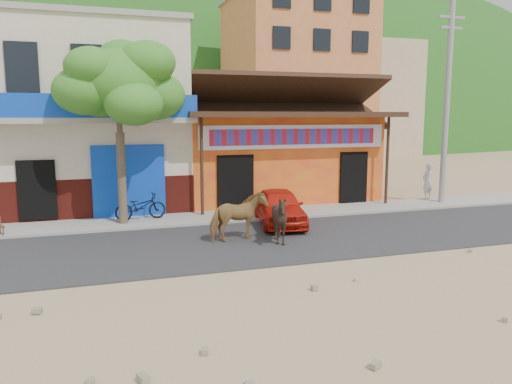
% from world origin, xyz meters
% --- Properties ---
extents(ground, '(120.00, 120.00, 0.00)m').
position_xyz_m(ground, '(0.00, 0.00, 0.00)').
color(ground, '#9E825B').
rests_on(ground, ground).
extents(road, '(60.00, 5.00, 0.04)m').
position_xyz_m(road, '(0.00, 2.50, 0.02)').
color(road, '#28282B').
rests_on(road, ground).
extents(sidewalk, '(60.00, 2.00, 0.12)m').
position_xyz_m(sidewalk, '(0.00, 6.00, 0.06)').
color(sidewalk, gray).
rests_on(sidewalk, ground).
extents(dance_club, '(8.00, 6.00, 3.60)m').
position_xyz_m(dance_club, '(2.00, 10.00, 1.80)').
color(dance_club, orange).
rests_on(dance_club, ground).
extents(cafe_building, '(7.00, 6.00, 7.00)m').
position_xyz_m(cafe_building, '(-5.50, 10.00, 3.50)').
color(cafe_building, beige).
rests_on(cafe_building, ground).
extents(apartment_front, '(9.00, 9.00, 12.00)m').
position_xyz_m(apartment_front, '(9.00, 24.00, 6.00)').
color(apartment_front, '#CC723F').
rests_on(apartment_front, ground).
extents(apartment_rear, '(8.00, 8.00, 10.00)m').
position_xyz_m(apartment_rear, '(18.00, 30.00, 5.00)').
color(apartment_rear, tan).
rests_on(apartment_rear, ground).
extents(hillside, '(100.00, 40.00, 24.00)m').
position_xyz_m(hillside, '(0.00, 70.00, 12.00)').
color(hillside, '#194C14').
rests_on(hillside, ground).
extents(tree, '(3.00, 3.00, 6.00)m').
position_xyz_m(tree, '(-4.60, 5.80, 3.12)').
color(tree, '#2D721E').
rests_on(tree, sidewalk).
extents(utility_pole, '(0.24, 0.24, 8.00)m').
position_xyz_m(utility_pole, '(8.20, 6.00, 4.12)').
color(utility_pole, gray).
rests_on(utility_pole, sidewalk).
extents(cow_tan, '(1.80, 1.12, 1.41)m').
position_xyz_m(cow_tan, '(-1.51, 2.71, 0.75)').
color(cow_tan, olive).
rests_on(cow_tan, road).
extents(cow_dark, '(1.69, 1.65, 1.40)m').
position_xyz_m(cow_dark, '(-0.47, 2.01, 0.74)').
color(cow_dark, black).
rests_on(cow_dark, road).
extents(red_car, '(2.04, 3.73, 1.20)m').
position_xyz_m(red_car, '(0.39, 4.36, 0.64)').
color(red_car, red).
rests_on(red_car, road).
extents(scooter, '(1.80, 0.83, 0.91)m').
position_xyz_m(scooter, '(-4.00, 6.20, 0.58)').
color(scooter, black).
rests_on(scooter, sidewalk).
extents(pedestrian, '(0.65, 0.53, 1.53)m').
position_xyz_m(pedestrian, '(8.00, 6.70, 0.89)').
color(pedestrian, silver).
rests_on(pedestrian, sidewalk).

